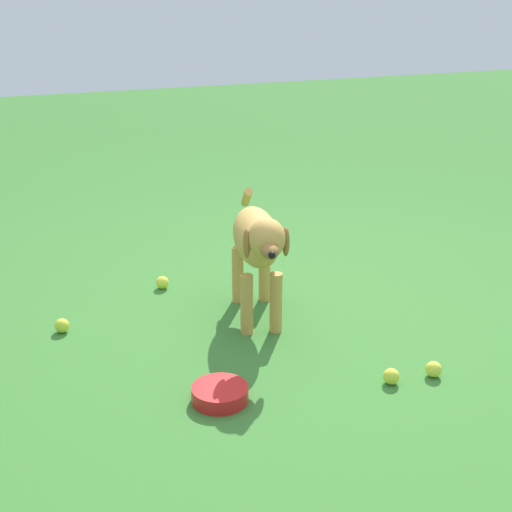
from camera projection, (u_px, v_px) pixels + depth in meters
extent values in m
plane|color=#38722D|center=(307.00, 317.00, 3.55)|extent=(14.00, 14.00, 0.00)
ellipsoid|color=#C69347|center=(256.00, 236.00, 3.42)|extent=(0.56, 0.31, 0.23)
cylinder|color=#C69347|center=(276.00, 303.00, 3.36)|extent=(0.06, 0.06, 0.29)
cylinder|color=#C69347|center=(247.00, 305.00, 3.35)|extent=(0.06, 0.06, 0.29)
cylinder|color=#C69347|center=(264.00, 273.00, 3.68)|extent=(0.06, 0.06, 0.29)
cylinder|color=#C69347|center=(238.00, 275.00, 3.66)|extent=(0.06, 0.06, 0.29)
ellipsoid|color=#C69347|center=(267.00, 239.00, 3.09)|extent=(0.20, 0.19, 0.17)
ellipsoid|color=olive|center=(270.00, 250.00, 3.02)|extent=(0.13, 0.10, 0.07)
sphere|color=black|center=(272.00, 255.00, 2.97)|extent=(0.03, 0.03, 0.03)
ellipsoid|color=olive|center=(286.00, 242.00, 3.11)|extent=(0.07, 0.04, 0.13)
ellipsoid|color=olive|center=(247.00, 244.00, 3.09)|extent=(0.07, 0.04, 0.13)
cylinder|color=#C69347|center=(247.00, 197.00, 3.69)|extent=(0.18, 0.07, 0.14)
sphere|color=#CFD338|center=(391.00, 376.00, 2.98)|extent=(0.07, 0.07, 0.07)
sphere|color=#D2DD3C|center=(162.00, 282.00, 3.85)|extent=(0.07, 0.07, 0.07)
sphere|color=#C6D636|center=(62.00, 326.00, 3.39)|extent=(0.07, 0.07, 0.07)
sphere|color=#D2D43D|center=(434.00, 369.00, 3.03)|extent=(0.07, 0.07, 0.07)
cylinder|color=red|center=(220.00, 394.00, 2.86)|extent=(0.22, 0.22, 0.06)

